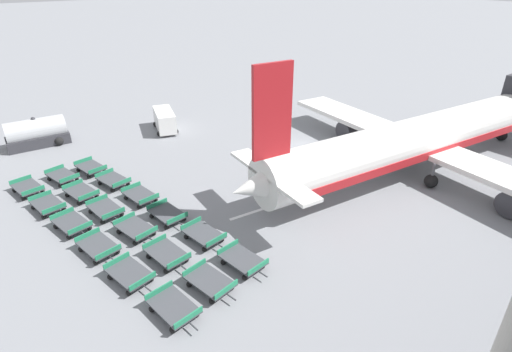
{
  "coord_description": "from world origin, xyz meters",
  "views": [
    {
      "loc": [
        27.43,
        -27.61,
        16.41
      ],
      "look_at": [
        4.82,
        -9.9,
        1.57
      ],
      "focal_mm": 28.0,
      "sensor_mm": 36.0,
      "label": 1
    }
  ],
  "objects_px": {
    "airplane": "(432,136)",
    "baggage_dolly_row_near_col_a": "(27,188)",
    "baggage_dolly_row_mid_a_col_e": "(167,254)",
    "baggage_dolly_row_mid_b_col_f": "(243,260)",
    "baggage_dolly_row_mid_b_col_a": "(91,168)",
    "fuel_tanker_primary": "(25,136)",
    "baggage_dolly_row_near_col_e": "(130,274)",
    "baggage_dolly_row_near_col_d": "(98,246)",
    "service_van": "(165,120)",
    "baggage_dolly_row_mid_b_col_c": "(140,195)",
    "baggage_dolly_row_mid_a_col_b": "(81,192)",
    "baggage_dolly_row_mid_a_col_f": "(210,282)",
    "baggage_dolly_row_near_col_f": "(174,307)",
    "baggage_dolly_row_mid_b_col_e": "(204,234)",
    "baggage_dolly_row_mid_b_col_d": "(167,214)",
    "baggage_dolly_row_mid_a_col_c": "(105,209)",
    "baggage_dolly_row_mid_b_col_b": "(113,180)",
    "baggage_dolly_row_near_col_b": "(48,205)",
    "baggage_dolly_row_mid_a_col_d": "(136,229)",
    "baggage_dolly_row_mid_a_col_a": "(62,176)",
    "baggage_dolly_row_near_col_c": "(72,223)"
  },
  "relations": [
    {
      "from": "airplane",
      "to": "baggage_dolly_row_near_col_a",
      "type": "bearing_deg",
      "value": -119.73
    },
    {
      "from": "baggage_dolly_row_mid_a_col_e",
      "to": "baggage_dolly_row_mid_b_col_f",
      "type": "relative_size",
      "value": 1.0
    },
    {
      "from": "airplane",
      "to": "baggage_dolly_row_mid_b_col_a",
      "type": "distance_m",
      "value": 31.16
    },
    {
      "from": "fuel_tanker_primary",
      "to": "airplane",
      "type": "bearing_deg",
      "value": 45.52
    },
    {
      "from": "baggage_dolly_row_near_col_e",
      "to": "baggage_dolly_row_near_col_d",
      "type": "bearing_deg",
      "value": -171.4
    },
    {
      "from": "service_van",
      "to": "baggage_dolly_row_mid_b_col_a",
      "type": "bearing_deg",
      "value": -61.27
    },
    {
      "from": "baggage_dolly_row_mid_b_col_a",
      "to": "baggage_dolly_row_mid_b_col_c",
      "type": "bearing_deg",
      "value": 10.85
    },
    {
      "from": "baggage_dolly_row_mid_a_col_b",
      "to": "baggage_dolly_row_mid_b_col_a",
      "type": "bearing_deg",
      "value": 153.16
    },
    {
      "from": "baggage_dolly_row_near_col_a",
      "to": "baggage_dolly_row_mid_a_col_f",
      "type": "distance_m",
      "value": 19.64
    },
    {
      "from": "baggage_dolly_row_mid_b_col_a",
      "to": "baggage_dolly_row_near_col_f",
      "type": "bearing_deg",
      "value": -5.88
    },
    {
      "from": "baggage_dolly_row_mid_a_col_e",
      "to": "baggage_dolly_row_mid_b_col_e",
      "type": "relative_size",
      "value": 1.0
    },
    {
      "from": "baggage_dolly_row_mid_a_col_b",
      "to": "baggage_dolly_row_mid_b_col_d",
      "type": "height_order",
      "value": "same"
    },
    {
      "from": "baggage_dolly_row_near_col_d",
      "to": "baggage_dolly_row_mid_b_col_f",
      "type": "distance_m",
      "value": 9.51
    },
    {
      "from": "baggage_dolly_row_mid_a_col_c",
      "to": "baggage_dolly_row_mid_b_col_e",
      "type": "distance_m",
      "value": 8.38
    },
    {
      "from": "baggage_dolly_row_near_col_d",
      "to": "baggage_dolly_row_mid_b_col_a",
      "type": "bearing_deg",
      "value": 164.24
    },
    {
      "from": "baggage_dolly_row_near_col_d",
      "to": "baggage_dolly_row_mid_b_col_c",
      "type": "height_order",
      "value": "same"
    },
    {
      "from": "baggage_dolly_row_mid_b_col_a",
      "to": "fuel_tanker_primary",
      "type": "bearing_deg",
      "value": -161.59
    },
    {
      "from": "baggage_dolly_row_near_col_e",
      "to": "baggage_dolly_row_mid_b_col_a",
      "type": "xyz_separation_m",
      "value": [
        -15.9,
        2.84,
        0.0
      ]
    },
    {
      "from": "baggage_dolly_row_near_col_d",
      "to": "baggage_dolly_row_mid_b_col_b",
      "type": "height_order",
      "value": "same"
    },
    {
      "from": "baggage_dolly_row_near_col_b",
      "to": "baggage_dolly_row_mid_b_col_e",
      "type": "xyz_separation_m",
      "value": [
        10.65,
        7.37,
        0.0
      ]
    },
    {
      "from": "baggage_dolly_row_mid_a_col_c",
      "to": "baggage_dolly_row_mid_b_col_e",
      "type": "bearing_deg",
      "value": 29.45
    },
    {
      "from": "baggage_dolly_row_mid_b_col_b",
      "to": "baggage_dolly_row_mid_a_col_d",
      "type": "bearing_deg",
      "value": -9.95
    },
    {
      "from": "baggage_dolly_row_mid_a_col_f",
      "to": "baggage_dolly_row_mid_b_col_c",
      "type": "distance_m",
      "value": 11.85
    },
    {
      "from": "baggage_dolly_row_mid_b_col_d",
      "to": "baggage_dolly_row_mid_b_col_f",
      "type": "relative_size",
      "value": 1.0
    },
    {
      "from": "baggage_dolly_row_mid_a_col_b",
      "to": "baggage_dolly_row_mid_b_col_b",
      "type": "height_order",
      "value": "same"
    },
    {
      "from": "baggage_dolly_row_near_col_d",
      "to": "baggage_dolly_row_mid_b_col_d",
      "type": "bearing_deg",
      "value": 98.3
    },
    {
      "from": "baggage_dolly_row_mid_a_col_c",
      "to": "baggage_dolly_row_mid_b_col_f",
      "type": "xyz_separation_m",
      "value": [
        11.09,
        4.61,
        0.0
      ]
    },
    {
      "from": "baggage_dolly_row_mid_a_col_a",
      "to": "baggage_dolly_row_mid_a_col_d",
      "type": "height_order",
      "value": "same"
    },
    {
      "from": "baggage_dolly_row_near_col_f",
      "to": "baggage_dolly_row_mid_a_col_e",
      "type": "height_order",
      "value": "same"
    },
    {
      "from": "airplane",
      "to": "baggage_dolly_row_mid_a_col_d",
      "type": "xyz_separation_m",
      "value": [
        -6.4,
        -25.94,
        -2.5
      ]
    },
    {
      "from": "baggage_dolly_row_mid_b_col_d",
      "to": "baggage_dolly_row_mid_b_col_e",
      "type": "height_order",
      "value": "same"
    },
    {
      "from": "airplane",
      "to": "baggage_dolly_row_mid_b_col_a",
      "type": "relative_size",
      "value": 11.58
    },
    {
      "from": "baggage_dolly_row_mid_b_col_a",
      "to": "baggage_dolly_row_mid_b_col_b",
      "type": "xyz_separation_m",
      "value": [
        3.7,
        0.71,
        0.0
      ]
    },
    {
      "from": "fuel_tanker_primary",
      "to": "baggage_dolly_row_mid_b_col_f",
      "type": "bearing_deg",
      "value": 12.59
    },
    {
      "from": "baggage_dolly_row_mid_a_col_e",
      "to": "baggage_dolly_row_mid_b_col_c",
      "type": "bearing_deg",
      "value": 167.91
    },
    {
      "from": "baggage_dolly_row_mid_b_col_b",
      "to": "baggage_dolly_row_mid_b_col_e",
      "type": "bearing_deg",
      "value": 9.65
    },
    {
      "from": "baggage_dolly_row_mid_a_col_f",
      "to": "baggage_dolly_row_mid_a_col_a",
      "type": "bearing_deg",
      "value": -171.04
    },
    {
      "from": "baggage_dolly_row_near_col_c",
      "to": "baggage_dolly_row_mid_a_col_a",
      "type": "relative_size",
      "value": 1.0
    },
    {
      "from": "service_van",
      "to": "baggage_dolly_row_near_col_c",
      "type": "xyz_separation_m",
      "value": [
        13.92,
        -14.25,
        -0.77
      ]
    },
    {
      "from": "baggage_dolly_row_near_col_c",
      "to": "baggage_dolly_row_mid_b_col_e",
      "type": "height_order",
      "value": "same"
    },
    {
      "from": "baggage_dolly_row_near_col_a",
      "to": "baggage_dolly_row_mid_b_col_d",
      "type": "height_order",
      "value": "same"
    },
    {
      "from": "fuel_tanker_primary",
      "to": "baggage_dolly_row_near_col_d",
      "type": "bearing_deg",
      "value": -0.28
    },
    {
      "from": "baggage_dolly_row_mid_b_col_c",
      "to": "baggage_dolly_row_mid_b_col_d",
      "type": "xyz_separation_m",
      "value": [
        3.78,
        0.45,
        0.0
      ]
    },
    {
      "from": "baggage_dolly_row_mid_a_col_d",
      "to": "baggage_dolly_row_mid_b_col_b",
      "type": "relative_size",
      "value": 1.0
    },
    {
      "from": "airplane",
      "to": "baggage_dolly_row_mid_b_col_b",
      "type": "xyz_separation_m",
      "value": [
        -14.4,
        -24.54,
        -2.5
      ]
    },
    {
      "from": "airplane",
      "to": "baggage_dolly_row_near_col_e",
      "type": "height_order",
      "value": "airplane"
    },
    {
      "from": "baggage_dolly_row_near_col_e",
      "to": "baggage_dolly_row_mid_a_col_d",
      "type": "height_order",
      "value": "same"
    },
    {
      "from": "baggage_dolly_row_near_col_b",
      "to": "baggage_dolly_row_mid_a_col_b",
      "type": "distance_m",
      "value": 2.64
    },
    {
      "from": "baggage_dolly_row_near_col_f",
      "to": "baggage_dolly_row_mid_b_col_a",
      "type": "bearing_deg",
      "value": 174.12
    },
    {
      "from": "baggage_dolly_row_mid_b_col_e",
      "to": "baggage_dolly_row_mid_a_col_a",
      "type": "bearing_deg",
      "value": -161.02
    }
  ]
}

